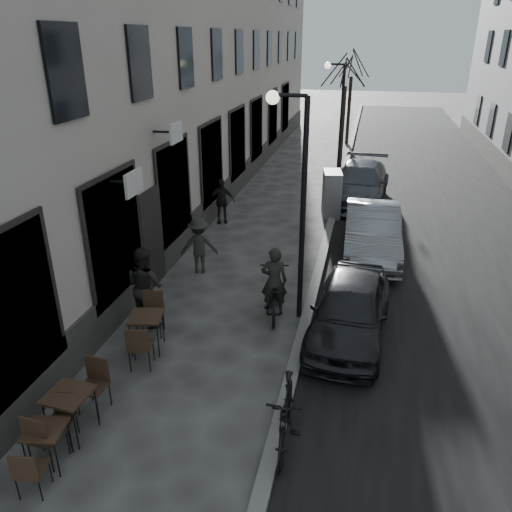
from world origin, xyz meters
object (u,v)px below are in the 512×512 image
at_px(pedestrian_far, 221,201).
at_px(moped, 286,414).
at_px(car_near, 350,309).
at_px(bistro_set_c, 147,329).
at_px(streetlamp_near, 296,186).
at_px(bicycle, 274,294).
at_px(bistro_set_a, 48,443).
at_px(pedestrian_mid, 199,245).
at_px(bistro_set_b, 71,409).
at_px(car_far, 359,183).
at_px(streetlamp_far, 338,110).
at_px(car_mid, 372,232).
at_px(tree_far, 352,62).
at_px(tree_near, 346,69).
at_px(utility_cabinet, 332,194).
at_px(pedestrian_near, 145,286).

relative_size(pedestrian_far, moped, 0.85).
bearing_deg(car_near, bistro_set_c, -156.09).
distance_m(streetlamp_near, bicycle, 2.68).
xyz_separation_m(bistro_set_a, pedestrian_mid, (0.05, 7.07, 0.37)).
relative_size(bistro_set_c, car_near, 0.43).
bearing_deg(moped, bistro_set_b, -173.28).
bearing_deg(pedestrian_mid, pedestrian_far, -97.98).
bearing_deg(pedestrian_mid, car_far, -133.86).
distance_m(streetlamp_far, pedestrian_far, 7.46).
relative_size(car_near, car_far, 0.77).
bearing_deg(car_mid, bistro_set_c, -128.07).
bearing_deg(tree_far, tree_near, -90.00).
xyz_separation_m(tree_far, bistro_set_a, (-3.00, -26.27, -4.24)).
relative_size(tree_near, utility_cabinet, 3.42).
distance_m(streetlamp_near, bistro_set_b, 6.07).
distance_m(streetlamp_near, pedestrian_near, 4.04).
height_order(tree_near, utility_cabinet, tree_near).
height_order(bistro_set_c, bicycle, bicycle).
height_order(car_mid, car_far, car_far).
distance_m(tree_far, car_near, 22.01).
distance_m(streetlamp_far, bistro_set_b, 17.07).
bearing_deg(car_far, utility_cabinet, -108.25).
bearing_deg(car_mid, pedestrian_near, -136.22).
height_order(streetlamp_far, car_far, streetlamp_far).
bearing_deg(streetlamp_far, bistro_set_c, -101.01).
distance_m(tree_near, bistro_set_c, 17.78).
xyz_separation_m(bistro_set_c, pedestrian_near, (-0.48, 1.06, 0.43)).
height_order(tree_far, pedestrian_near, tree_far).
xyz_separation_m(bicycle, pedestrian_near, (-2.77, -1.01, 0.41)).
height_order(tree_far, car_far, tree_far).
relative_size(bistro_set_c, utility_cabinet, 1.02).
height_order(utility_cabinet, pedestrian_near, pedestrian_near).
xyz_separation_m(tree_far, car_far, (1.10, -11.62, -3.92)).
relative_size(streetlamp_near, pedestrian_far, 3.23).
bearing_deg(tree_far, bicycle, -91.40).
height_order(tree_near, pedestrian_mid, tree_near).
distance_m(bistro_set_c, car_near, 4.34).
xyz_separation_m(streetlamp_near, car_mid, (1.74, 4.09, -2.42)).
relative_size(tree_far, utility_cabinet, 3.42).
bearing_deg(car_near, bicycle, 165.18).
bearing_deg(bicycle, pedestrian_far, -72.63).
xyz_separation_m(tree_near, moped, (0.45, -19.00, -4.10)).
bearing_deg(bistro_set_c, car_near, 7.07).
height_order(bistro_set_a, pedestrian_mid, pedestrian_mid).
xyz_separation_m(bistro_set_c, car_far, (3.91, 11.44, 0.24)).
xyz_separation_m(pedestrian_near, moped, (3.73, -3.00, -0.37)).
height_order(bicycle, car_near, car_near).
bearing_deg(streetlamp_far, pedestrian_far, -118.99).
distance_m(bistro_set_c, bicycle, 3.09).
bearing_deg(car_far, streetlamp_far, 119.77).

